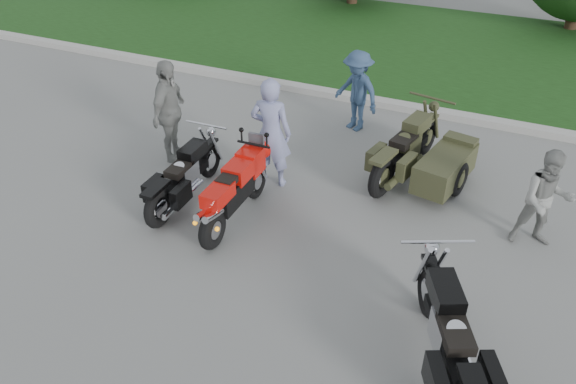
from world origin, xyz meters
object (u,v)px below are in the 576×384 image
at_px(person_stripe, 271,133).
at_px(person_back, 169,112).
at_px(cruiser_right, 451,344).
at_px(person_grey, 546,200).
at_px(cruiser_left, 183,179).
at_px(person_denim, 357,91).
at_px(cruiser_sidecar, 427,161).
at_px(sportbike_red, 234,191).

height_order(person_stripe, person_back, person_stripe).
bearing_deg(cruiser_right, person_grey, 50.95).
relative_size(person_stripe, person_back, 1.01).
bearing_deg(cruiser_left, person_back, 128.59).
bearing_deg(person_back, person_denim, -55.48).
xyz_separation_m(person_stripe, person_denim, (0.64, 2.62, -0.14)).
height_order(cruiser_sidecar, person_grey, person_grey).
relative_size(person_grey, person_back, 0.81).
xyz_separation_m(sportbike_red, person_back, (-2.03, 1.29, 0.38)).
relative_size(cruiser_right, cruiser_sidecar, 0.94).
relative_size(cruiser_sidecar, person_back, 1.31).
height_order(cruiser_sidecar, person_stripe, person_stripe).
xyz_separation_m(sportbike_red, cruiser_sidecar, (2.50, 2.38, -0.12)).
bearing_deg(person_stripe, person_denim, -111.53).
xyz_separation_m(cruiser_right, cruiser_sidecar, (-1.17, 4.00, -0.04)).
relative_size(cruiser_right, person_grey, 1.52).
relative_size(sportbike_red, person_denim, 1.26).
bearing_deg(cruiser_sidecar, cruiser_right, -62.44).
bearing_deg(person_stripe, sportbike_red, 81.57).
bearing_deg(person_grey, person_stripe, 164.46).
relative_size(sportbike_red, cruiser_sidecar, 0.83).
distance_m(sportbike_red, cruiser_left, 1.06).
bearing_deg(person_back, person_stripe, -99.46).
xyz_separation_m(cruiser_right, person_back, (-5.70, 2.91, 0.47)).
bearing_deg(cruiser_sidecar, person_denim, 151.12).
bearing_deg(person_grey, cruiser_right, -120.52).
bearing_deg(person_grey, cruiser_sidecar, 136.16).
bearing_deg(cruiser_sidecar, person_back, -155.19).
relative_size(sportbike_red, person_back, 1.08).
xyz_separation_m(person_denim, person_back, (-2.69, -2.64, 0.14)).
bearing_deg(cruiser_sidecar, person_grey, -15.67).
xyz_separation_m(cruiser_right, person_stripe, (-3.65, 2.93, 0.47)).
distance_m(cruiser_right, person_back, 6.41).
xyz_separation_m(sportbike_red, person_grey, (4.40, 1.41, 0.20)).
distance_m(person_stripe, person_back, 2.04).
xyz_separation_m(cruiser_sidecar, person_grey, (1.91, -0.97, 0.32)).
bearing_deg(person_back, sportbike_red, -132.46).
bearing_deg(cruiser_left, cruiser_sidecar, 30.48).
xyz_separation_m(cruiser_right, person_denim, (-3.01, 5.55, 0.33)).
bearing_deg(cruiser_left, person_stripe, 45.94).
relative_size(person_stripe, person_denim, 1.17).
bearing_deg(cruiser_left, sportbike_red, -9.41).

